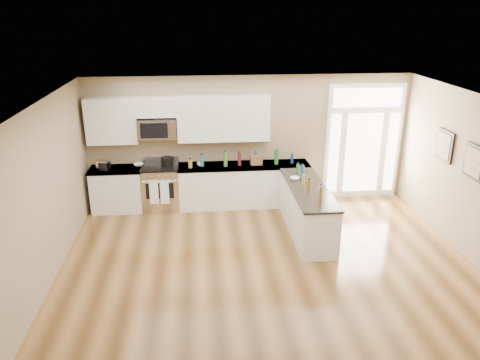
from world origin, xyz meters
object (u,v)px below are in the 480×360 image
Objects in this scene: peninsula_cabinet at (307,212)px; toaster_oven at (103,165)px; kitchen_range at (161,187)px; stockpot at (167,161)px.

peninsula_cabinet is 9.64× the size of toaster_oven.
kitchen_range is at bearing 153.24° from peninsula_cabinet.
kitchen_range is (-2.87, 1.45, 0.04)m from peninsula_cabinet.
kitchen_range is 4.49× the size of toaster_oven.
stockpot and toaster_oven have the same top height.
peninsula_cabinet is at bearing -29.34° from stockpot.
stockpot reaches higher than peninsula_cabinet.
toaster_oven reaches higher than kitchen_range.
peninsula_cabinet is 9.12× the size of stockpot.
peninsula_cabinet is 4.29m from toaster_oven.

